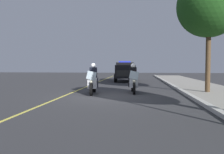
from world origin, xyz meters
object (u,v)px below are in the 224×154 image
Objects in this scene: tree_mid_block at (209,6)px; police_suv at (125,71)px; police_motorcycle_lead_right at (133,81)px; police_motorcycle_lead_left at (93,81)px.

police_suv is at bearing -151.71° from tree_mid_block.
police_suv is 11.67m from tree_mid_block.
police_motorcycle_lead_right is 0.43× the size of police_suv.
police_motorcycle_lead_left is 7.68m from tree_mid_block.
police_suv is at bearing 173.74° from police_motorcycle_lead_left.
police_motorcycle_lead_right is 5.90m from tree_mid_block.
police_suv is (-9.79, -1.06, 0.37)m from police_motorcycle_lead_right.
police_suv reaches higher than police_motorcycle_lead_left.
police_suv is 0.77× the size of tree_mid_block.
police_motorcycle_lead_left is 1.00× the size of police_motorcycle_lead_right.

